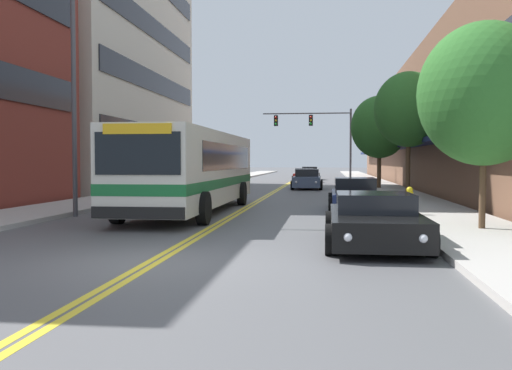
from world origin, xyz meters
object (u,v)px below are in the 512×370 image
city_bus (194,167)px  street_lamp_left_near (83,61)px  car_champagne_parked_left_mid (225,179)px  car_slate_blue_moving_third (307,180)px  car_red_moving_lead (305,176)px  car_navy_parked_right_mid (355,196)px  car_beige_moving_second (310,174)px  traffic_signal_mast (319,130)px  street_tree_right_far (379,127)px  street_tree_right_near (484,94)px  fire_hydrant (410,201)px  car_dark_grey_parked_left_near (197,184)px  car_black_parked_right_foreground (374,220)px  street_tree_right_mid (409,110)px

city_bus → street_lamp_left_near: size_ratio=1.41×
city_bus → car_champagne_parked_left_mid: (-2.63, 20.99, -1.10)m
car_slate_blue_moving_third → car_red_moving_lead: bearing=93.1°
car_navy_parked_right_mid → car_beige_moving_second: 36.18m
car_red_moving_lead → traffic_signal_mast: 4.67m
street_tree_right_far → city_bus: bearing=-115.7°
street_lamp_left_near → street_tree_right_near: 12.70m
city_bus → street_lamp_left_near: 5.40m
car_beige_moving_second → fire_hydrant: bearing=-83.5°
car_dark_grey_parked_left_near → car_red_moving_lead: 18.93m
car_slate_blue_moving_third → car_beige_moving_second: bearing=91.2°
car_navy_parked_right_mid → street_tree_right_far: size_ratio=0.77×
car_red_moving_lead → car_beige_moving_second: car_beige_moving_second is taller
car_slate_blue_moving_third → street_tree_right_far: size_ratio=0.75×
street_lamp_left_near → car_champagne_parked_left_mid: bearing=88.5°
fire_hydrant → street_tree_right_near: bearing=-70.8°
car_navy_parked_right_mid → car_beige_moving_second: size_ratio=1.12×
car_beige_moving_second → street_lamp_left_near: size_ratio=0.47×
street_lamp_left_near → fire_hydrant: (10.90, 0.75, -4.68)m
car_red_moving_lead → city_bus: bearing=-95.6°
car_dark_grey_parked_left_near → car_navy_parked_right_mid: car_navy_parked_right_mid is taller
car_beige_moving_second → car_slate_blue_moving_third: car_slate_blue_moving_third is taller
car_champagne_parked_left_mid → street_lamp_left_near: size_ratio=0.53×
car_red_moving_lead → fire_hydrant: (4.71, -31.76, 0.01)m
car_beige_moving_second → car_navy_parked_right_mid: bearing=-85.5°
traffic_signal_mast → street_tree_right_near: bearing=-82.0°
car_navy_parked_right_mid → fire_hydrant: bearing=-60.6°
car_champagne_parked_left_mid → street_tree_right_near: street_tree_right_near is taller
fire_hydrant → car_black_parked_right_foreground: bearing=-104.8°
car_dark_grey_parked_left_near → street_lamp_left_near: street_lamp_left_near is taller
car_dark_grey_parked_left_near → car_navy_parked_right_mid: (8.70, -10.77, 0.00)m
street_lamp_left_near → street_tree_right_far: size_ratio=1.47×
street_tree_right_far → street_lamp_left_near: bearing=-120.4°
car_slate_blue_moving_third → street_tree_right_near: bearing=-77.0°
car_dark_grey_parked_left_near → street_lamp_left_near: size_ratio=0.51×
car_slate_blue_moving_third → street_tree_right_far: (4.74, -0.46, 3.51)m
car_champagne_parked_left_mid → street_lamp_left_near: (-0.60, -23.38, 4.70)m
city_bus → street_lamp_left_near: bearing=-143.5°
street_tree_right_far → car_red_moving_lead: bearing=113.0°
car_navy_parked_right_mid → car_slate_blue_moving_third: size_ratio=1.03×
street_tree_right_near → street_tree_right_mid: 13.06m
car_beige_moving_second → street_tree_right_near: street_tree_right_near is taller
car_beige_moving_second → car_red_moving_lead: bearing=-92.0°
car_red_moving_lead → traffic_signal_mast: size_ratio=0.59×
car_slate_blue_moving_third → street_tree_right_near: street_tree_right_near is taller
car_navy_parked_right_mid → fire_hydrant: size_ratio=5.14×
street_tree_right_near → street_tree_right_mid: bearing=90.5°
car_champagne_parked_left_mid → car_beige_moving_second: car_beige_moving_second is taller
street_lamp_left_near → fire_hydrant: size_ratio=9.79×
car_champagne_parked_left_mid → car_red_moving_lead: car_red_moving_lead is taller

